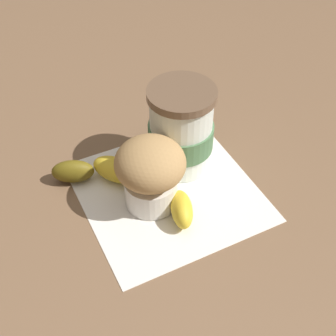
% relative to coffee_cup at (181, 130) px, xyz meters
% --- Properties ---
extents(ground_plane, '(3.00, 3.00, 0.00)m').
position_rel_coffee_cup_xyz_m(ground_plane, '(0.04, -0.03, -0.06)').
color(ground_plane, brown).
extents(paper_napkin, '(0.23, 0.23, 0.00)m').
position_rel_coffee_cup_xyz_m(paper_napkin, '(0.04, -0.03, -0.06)').
color(paper_napkin, white).
rests_on(paper_napkin, ground_plane).
extents(coffee_cup, '(0.09, 0.09, 0.12)m').
position_rel_coffee_cup_xyz_m(coffee_cup, '(0.00, 0.00, 0.00)').
color(coffee_cup, silver).
rests_on(coffee_cup, paper_napkin).
extents(muffin, '(0.08, 0.08, 0.09)m').
position_rel_coffee_cup_xyz_m(muffin, '(0.05, -0.06, -0.00)').
color(muffin, white).
rests_on(muffin, paper_napkin).
extents(banana, '(0.16, 0.15, 0.03)m').
position_rel_coffee_cup_xyz_m(banana, '(0.03, -0.08, -0.04)').
color(banana, gold).
rests_on(banana, paper_napkin).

